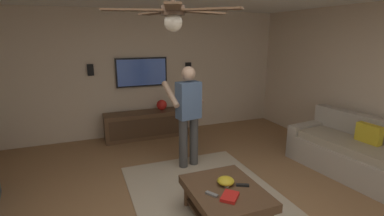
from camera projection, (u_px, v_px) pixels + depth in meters
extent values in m
cube|color=#C6B299|center=(139.00, 74.00, 6.00)|extent=(0.10, 6.60, 2.60)
cube|color=tan|center=(217.00, 209.00, 3.52)|extent=(3.13, 1.90, 0.01)
cube|color=#A89E8E|center=(352.00, 161.00, 4.40)|extent=(1.98, 1.04, 0.42)
cube|color=#A89E8E|center=(370.00, 131.00, 4.45)|extent=(1.91, 0.40, 0.45)
cube|color=#A89E8E|center=(307.00, 139.00, 5.12)|extent=(0.27, 0.85, 0.58)
cube|color=tan|center=(351.00, 145.00, 4.30)|extent=(1.56, 0.76, 0.12)
cube|color=gold|center=(368.00, 136.00, 4.23)|extent=(0.37, 0.15, 0.36)
cube|color=#513823|center=(226.00, 192.00, 3.26)|extent=(1.00, 0.80, 0.10)
cylinder|color=#513823|center=(232.00, 185.00, 3.80)|extent=(0.07, 0.07, 0.30)
cylinder|color=#513823|center=(187.00, 195.00, 3.57)|extent=(0.07, 0.07, 0.30)
cube|color=#452F1E|center=(225.00, 211.00, 3.32)|extent=(0.88, 0.68, 0.03)
cube|color=#513823|center=(146.00, 124.00, 5.97)|extent=(0.44, 1.70, 0.55)
cube|color=#412C1C|center=(149.00, 128.00, 5.77)|extent=(0.01, 1.56, 0.39)
cube|color=black|center=(142.00, 72.00, 5.92)|extent=(0.05, 1.07, 0.60)
cube|color=#466AD3|center=(142.00, 72.00, 5.90)|extent=(0.01, 1.01, 0.54)
cylinder|color=#3F3F3F|center=(194.00, 141.00, 4.66)|extent=(0.14, 0.14, 0.82)
cylinder|color=#3F3F3F|center=(183.00, 144.00, 4.56)|extent=(0.14, 0.14, 0.82)
cube|color=slate|center=(188.00, 100.00, 4.43)|extent=(0.28, 0.39, 0.58)
sphere|color=tan|center=(188.00, 73.00, 4.33)|extent=(0.22, 0.22, 0.22)
cylinder|color=tan|center=(194.00, 91.00, 4.67)|extent=(0.49, 0.17, 0.37)
cylinder|color=tan|center=(171.00, 94.00, 4.45)|extent=(0.49, 0.17, 0.37)
cube|color=white|center=(177.00, 97.00, 4.75)|extent=(0.05, 0.06, 0.16)
ellipsoid|color=gold|center=(226.00, 181.00, 3.32)|extent=(0.20, 0.20, 0.09)
cube|color=white|center=(224.00, 184.00, 3.32)|extent=(0.15, 0.06, 0.02)
cube|color=black|center=(243.00, 185.00, 3.29)|extent=(0.11, 0.15, 0.02)
cube|color=slate|center=(212.00, 194.00, 3.10)|extent=(0.15, 0.12, 0.02)
cube|color=red|center=(230.00, 197.00, 3.05)|extent=(0.27, 0.27, 0.04)
sphere|color=red|center=(162.00, 105.00, 6.03)|extent=(0.22, 0.22, 0.22)
cube|color=black|center=(188.00, 67.00, 6.29)|extent=(0.06, 0.12, 0.22)
cube|color=black|center=(90.00, 70.00, 5.55)|extent=(0.06, 0.12, 0.22)
cylinder|color=#4C3828|center=(173.00, 10.00, 2.43)|extent=(0.20, 0.20, 0.08)
sphere|color=silver|center=(173.00, 23.00, 2.45)|extent=(0.16, 0.16, 0.16)
cube|color=brown|center=(156.00, 13.00, 2.69)|extent=(0.57, 0.24, 0.02)
cube|color=brown|center=(135.00, 10.00, 2.38)|extent=(0.24, 0.57, 0.02)
cube|color=brown|center=(173.00, 7.00, 2.12)|extent=(0.57, 0.29, 0.02)
cube|color=brown|center=(209.00, 9.00, 2.32)|extent=(0.47, 0.49, 0.02)
cube|color=brown|center=(201.00, 12.00, 2.63)|extent=(0.29, 0.57, 0.02)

